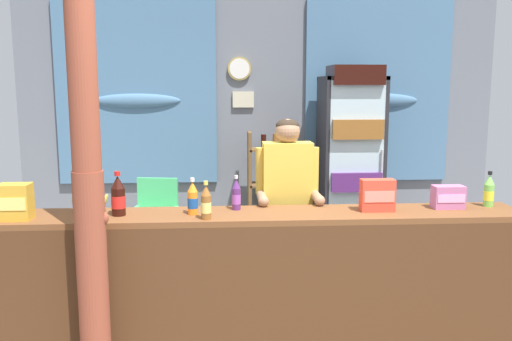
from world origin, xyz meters
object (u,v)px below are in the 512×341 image
Objects in this scene: soda_bottle_cola at (118,197)px; banana_bunch at (90,204)px; stall_counter at (269,267)px; snack_box_crackers at (377,195)px; snack_box_choco_powder at (15,202)px; snack_box_wafer at (448,197)px; drink_fridge at (351,152)px; soda_bottle_grape_soda at (236,195)px; soda_bottle_iced_tea at (206,203)px; soda_bottle_orange_soda at (193,199)px; timber_post at (88,180)px; plastic_lawn_chair at (155,216)px; shopkeeper at (287,193)px; bottle_shelf_rack at (269,188)px; soda_bottle_lime_soda at (489,192)px.

soda_bottle_cola is 1.14× the size of banana_bunch.
stall_counter is 0.91m from snack_box_crackers.
snack_box_choco_powder reaches higher than snack_box_wafer.
soda_bottle_grape_soda is (-1.28, -1.91, -0.06)m from drink_fridge.
soda_bottle_cola is (-2.08, -2.03, -0.04)m from drink_fridge.
soda_bottle_iced_tea is at bearing -13.52° from soda_bottle_cola.
banana_bunch is at bearing 172.21° from soda_bottle_orange_soda.
timber_post reaches higher than soda_bottle_orange_soda.
snack_box_crackers is (1.79, 0.01, -0.02)m from soda_bottle_cola.
drink_fridge reaches higher than plastic_lawn_chair.
banana_bunch is (-1.42, -0.37, 0.02)m from shopkeeper.
timber_post is 2.18m from plastic_lawn_chair.
drink_fridge is 9.12× the size of snack_box_wafer.
shopkeeper is (-0.88, -1.57, -0.12)m from drink_fridge.
soda_bottle_cola is (-0.02, -1.69, 0.55)m from plastic_lawn_chair.
snack_box_choco_powder is at bearing -158.20° from banana_bunch.
soda_bottle_orange_soda is at bearing -74.25° from plastic_lawn_chair.
soda_bottle_grape_soda is at bearing -123.82° from drink_fridge.
stall_counter is 11.83× the size of soda_bottle_cola.
timber_post is 1.67× the size of shopkeeper.
bottle_shelf_rack is 5.12× the size of soda_bottle_orange_soda.
bottle_shelf_rack is 2.53m from soda_bottle_lime_soda.
snack_box_choco_powder is (-1.86, -0.54, 0.08)m from shopkeeper.
snack_box_wafer is (1.30, 0.16, 0.44)m from stall_counter.
snack_box_wafer is at bearing 6.89° from soda_bottle_iced_tea.
shopkeeper is at bearing 32.01° from timber_post.
soda_bottle_lime_soda is (2.62, -1.59, 0.53)m from plastic_lawn_chair.
banana_bunch is at bearing 171.19° from stall_counter.
shopkeeper is (0.19, 0.56, 0.40)m from stall_counter.
snack_box_wafer is (0.23, -1.97, -0.08)m from drink_fridge.
bottle_shelf_rack is 1.73m from shopkeeper.
bottle_shelf_rack reaches higher than soda_bottle_iced_tea.
stall_counter is 1.33m from timber_post.
bottle_shelf_rack is at bearing 74.85° from soda_bottle_iced_tea.
soda_bottle_orange_soda is at bearing 169.80° from stall_counter.
bottle_shelf_rack is 2.52m from soda_bottle_cola.
plastic_lawn_chair is 3.24× the size of banana_bunch.
snack_box_choco_powder reaches higher than banana_bunch.
snack_box_choco_powder is at bearing -173.25° from soda_bottle_cola.
soda_bottle_iced_tea is (0.09, -0.14, 0.00)m from soda_bottle_orange_soda.
soda_bottle_grape_soda is (0.78, -1.58, 0.53)m from plastic_lawn_chair.
soda_bottle_orange_soda is 1.16× the size of snack_box_wafer.
shopkeeper is at bearing 160.12° from snack_box_wafer.
soda_bottle_iced_tea is (-1.49, -2.18, -0.06)m from drink_fridge.
snack_box_crackers is (-0.85, -0.09, 0.00)m from soda_bottle_lime_soda.
snack_box_wafer is (2.32, 0.07, -0.05)m from soda_bottle_cola.
soda_bottle_lime_soda reaches higher than snack_box_crackers.
snack_box_crackers is at bearing -43.64° from plastic_lawn_chair.
plastic_lawn_chair is at bearing 144.62° from snack_box_wafer.
drink_fridge reaches higher than soda_bottle_grape_soda.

